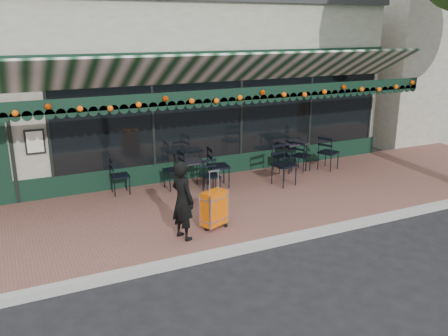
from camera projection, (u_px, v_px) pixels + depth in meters
name	position (u px, v px, depth m)	size (l,w,h in m)	color
ground	(271.00, 244.00, 8.90)	(80.00, 80.00, 0.00)	black
sidewalk	(225.00, 205.00, 10.61)	(18.00, 4.00, 0.15)	brown
curb	(274.00, 242.00, 8.81)	(18.00, 0.16, 0.15)	#9E9E99
restaurant_building	(146.00, 81.00, 15.03)	(12.00, 9.60, 4.50)	gray
neighbor_building_right	(436.00, 63.00, 20.49)	(12.00, 8.00, 4.80)	#B1B09C
woman	(183.00, 200.00, 8.60)	(0.54, 0.35, 1.48)	black
suitcase	(214.00, 209.00, 9.16)	(0.57, 0.46, 1.15)	#DF5807
cafe_table_a	(293.00, 145.00, 12.78)	(0.64, 0.64, 0.79)	black
cafe_table_b	(192.00, 163.00, 11.41)	(0.55, 0.55, 0.67)	black
chair_a_left	(283.00, 157.00, 12.71)	(0.42, 0.42, 0.84)	black
chair_a_right	(301.00, 156.00, 12.76)	(0.43, 0.43, 0.85)	black
chair_a_front	(284.00, 165.00, 11.63)	(0.51, 0.51, 1.01)	black
chair_a_extra	(328.00, 153.00, 12.90)	(0.47, 0.47, 0.95)	black
chair_b_left	(174.00, 171.00, 11.35)	(0.46, 0.46, 0.91)	black
chair_b_right	(219.00, 167.00, 11.53)	(0.50, 0.50, 0.99)	black
chair_b_front	(211.00, 176.00, 11.14)	(0.39, 0.39, 0.78)	black
chair_solo	(120.00, 176.00, 11.05)	(0.42, 0.42, 0.85)	black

